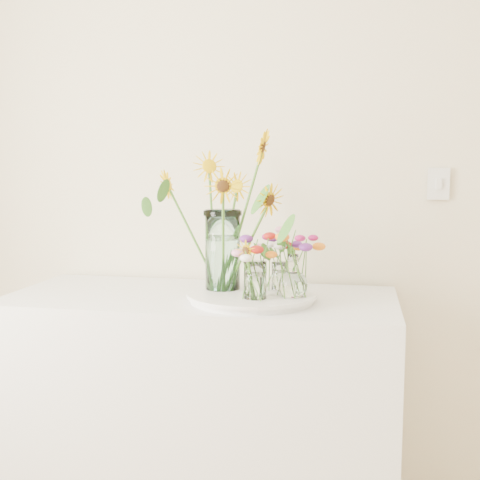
{
  "coord_description": "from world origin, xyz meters",
  "views": [
    {
      "loc": [
        0.02,
        -0.15,
        1.36
      ],
      "look_at": [
        -0.37,
        1.86,
        1.11
      ],
      "focal_mm": 45.0,
      "sensor_mm": 36.0,
      "label": 1
    }
  ],
  "objects_px": {
    "small_vase_c": "(280,276)",
    "small_vase_b": "(293,276)",
    "small_vase_a": "(255,281)",
    "tray": "(252,297)",
    "mason_jar": "(223,250)",
    "counter": "(202,414)"
  },
  "relations": [
    {
      "from": "mason_jar",
      "to": "small_vase_c",
      "type": "bearing_deg",
      "value": 9.46
    },
    {
      "from": "small_vase_c",
      "to": "small_vase_a",
      "type": "bearing_deg",
      "value": -109.29
    },
    {
      "from": "small_vase_a",
      "to": "tray",
      "type": "bearing_deg",
      "value": 106.88
    },
    {
      "from": "tray",
      "to": "small_vase_c",
      "type": "xyz_separation_m",
      "value": [
        0.09,
        0.08,
        0.06
      ]
    },
    {
      "from": "counter",
      "to": "mason_jar",
      "type": "height_order",
      "value": "mason_jar"
    },
    {
      "from": "small_vase_a",
      "to": "small_vase_b",
      "type": "relative_size",
      "value": 0.87
    },
    {
      "from": "counter",
      "to": "small_vase_c",
      "type": "relative_size",
      "value": 13.64
    },
    {
      "from": "counter",
      "to": "small_vase_a",
      "type": "bearing_deg",
      "value": -33.83
    },
    {
      "from": "small_vase_c",
      "to": "small_vase_b",
      "type": "bearing_deg",
      "value": -62.13
    },
    {
      "from": "counter",
      "to": "small_vase_a",
      "type": "relative_size",
      "value": 10.88
    },
    {
      "from": "counter",
      "to": "small_vase_c",
      "type": "xyz_separation_m",
      "value": [
        0.29,
        0.02,
        0.53
      ]
    },
    {
      "from": "mason_jar",
      "to": "small_vase_c",
      "type": "height_order",
      "value": "mason_jar"
    },
    {
      "from": "tray",
      "to": "small_vase_c",
      "type": "height_order",
      "value": "small_vase_c"
    },
    {
      "from": "tray",
      "to": "small_vase_b",
      "type": "bearing_deg",
      "value": -12.53
    },
    {
      "from": "counter",
      "to": "tray",
      "type": "xyz_separation_m",
      "value": [
        0.2,
        -0.06,
        0.46
      ]
    },
    {
      "from": "small_vase_a",
      "to": "small_vase_c",
      "type": "relative_size",
      "value": 1.25
    },
    {
      "from": "small_vase_b",
      "to": "small_vase_c",
      "type": "distance_m",
      "value": 0.13
    },
    {
      "from": "mason_jar",
      "to": "small_vase_b",
      "type": "distance_m",
      "value": 0.28
    },
    {
      "from": "small_vase_a",
      "to": "small_vase_b",
      "type": "height_order",
      "value": "small_vase_b"
    },
    {
      "from": "counter",
      "to": "small_vase_c",
      "type": "height_order",
      "value": "small_vase_c"
    },
    {
      "from": "counter",
      "to": "small_vase_c",
      "type": "bearing_deg",
      "value": 3.61
    },
    {
      "from": "mason_jar",
      "to": "small_vase_c",
      "type": "relative_size",
      "value": 2.82
    }
  ]
}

